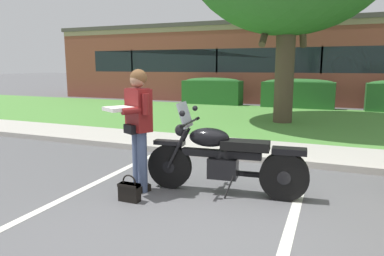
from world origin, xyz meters
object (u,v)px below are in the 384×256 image
(motorcycle, at_px, (230,159))
(rider_person, at_px, (137,121))
(handbag, at_px, (129,191))
(hedge_center_left, at_px, (298,93))
(brick_building, at_px, (326,63))
(hedge_left, at_px, (212,91))

(motorcycle, bearing_deg, rider_person, -162.67)
(rider_person, distance_m, handbag, 0.95)
(hedge_center_left, bearing_deg, brick_building, 81.99)
(hedge_left, xyz_separation_m, brick_building, (4.53, 5.63, 1.28))
(rider_person, bearing_deg, motorcycle, 17.33)
(handbag, height_order, hedge_center_left, hedge_center_left)
(handbag, relative_size, hedge_left, 0.14)
(rider_person, height_order, brick_building, brick_building)
(hedge_left, bearing_deg, rider_person, -75.79)
(rider_person, height_order, hedge_center_left, rider_person)
(hedge_left, bearing_deg, brick_building, 51.17)
(motorcycle, relative_size, hedge_left, 0.85)
(hedge_center_left, bearing_deg, handbag, -94.25)
(motorcycle, xyz_separation_m, rider_person, (-1.22, -0.38, 0.52))
(rider_person, xyz_separation_m, brick_building, (1.74, 16.69, 0.92))
(hedge_left, bearing_deg, handbag, -75.83)
(rider_person, bearing_deg, handbag, -76.90)
(hedge_left, relative_size, brick_building, 0.09)
(hedge_left, xyz_separation_m, hedge_center_left, (3.74, 0.00, 0.00))
(hedge_center_left, height_order, brick_building, brick_building)
(hedge_left, height_order, hedge_center_left, same)
(rider_person, height_order, handbag, rider_person)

